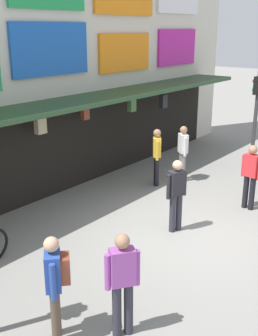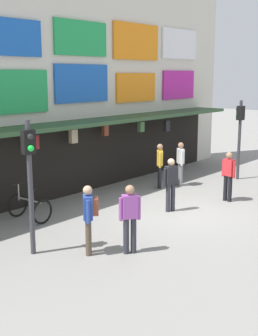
# 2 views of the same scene
# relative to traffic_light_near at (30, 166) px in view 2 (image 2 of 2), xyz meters

# --- Properties ---
(ground_plane) EXTENTS (80.00, 80.00, 0.00)m
(ground_plane) POSITION_rel_traffic_light_near_xyz_m (4.83, -0.63, -2.14)
(ground_plane) COLOR gray
(shopfront) EXTENTS (18.00, 2.60, 8.00)m
(shopfront) POSITION_rel_traffic_light_near_xyz_m (4.83, 3.93, 1.82)
(shopfront) COLOR beige
(shopfront) RESTS_ON ground
(traffic_light_near) EXTENTS (0.33, 0.35, 3.20)m
(traffic_light_near) POSITION_rel_traffic_light_near_xyz_m (0.00, 0.00, 0.00)
(traffic_light_near) COLOR #38383D
(traffic_light_near) RESTS_ON ground
(traffic_light_far) EXTENTS (0.28, 0.33, 3.20)m
(traffic_light_far) POSITION_rel_traffic_light_near_xyz_m (10.31, 0.02, 0.00)
(traffic_light_far) COLOR #38383D
(traffic_light_far) RESTS_ON ground
(bicycle_parked) EXTENTS (0.79, 1.20, 1.05)m
(bicycle_parked) POSITION_rel_traffic_light_near_xyz_m (1.49, 2.12, -1.75)
(bicycle_parked) COLOR black
(bicycle_parked) RESTS_ON ground
(pedestrian_in_blue) EXTENTS (0.26, 0.53, 1.68)m
(pedestrian_in_blue) POSITION_rel_traffic_light_near_xyz_m (7.12, -1.27, -1.19)
(pedestrian_in_blue) COLOR black
(pedestrian_in_blue) RESTS_ON ground
(pedestrian_in_purple) EXTENTS (0.50, 0.33, 1.68)m
(pedestrian_in_purple) POSITION_rel_traffic_light_near_xyz_m (4.91, -0.49, -1.19)
(pedestrian_in_purple) COLOR #2D2D38
(pedestrian_in_purple) RESTS_ON ground
(pedestrian_in_green) EXTENTS (0.47, 0.47, 1.68)m
(pedestrian_in_green) POSITION_rel_traffic_light_near_xyz_m (0.87, -1.03, -1.16)
(pedestrian_in_green) COLOR brown
(pedestrian_in_green) RESTS_ON ground
(pedestrian_in_white) EXTENTS (0.45, 0.39, 1.68)m
(pedestrian_in_white) POSITION_rel_traffic_light_near_xyz_m (1.53, -1.72, -1.19)
(pedestrian_in_white) COLOR #2D2D38
(pedestrian_in_white) RESTS_ON ground
(pedestrian_in_red) EXTENTS (0.40, 0.42, 1.68)m
(pedestrian_in_red) POSITION_rel_traffic_light_near_xyz_m (7.86, 1.17, -1.19)
(pedestrian_in_red) COLOR gray
(pedestrian_in_red) RESTS_ON ground
(pedestrian_in_yellow) EXTENTS (0.43, 0.40, 1.68)m
(pedestrian_in_yellow) POSITION_rel_traffic_light_near_xyz_m (7.05, 1.55, -1.19)
(pedestrian_in_yellow) COLOR black
(pedestrian_in_yellow) RESTS_ON ground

